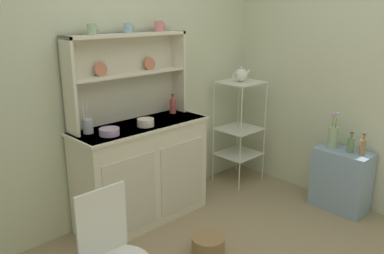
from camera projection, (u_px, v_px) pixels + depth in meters
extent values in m
cube|color=beige|center=(118.00, 74.00, 3.34)|extent=(3.84, 0.05, 2.50)
cube|color=silver|center=(142.00, 173.00, 3.41)|extent=(1.13, 0.42, 0.86)
cube|color=beige|center=(131.00, 196.00, 3.09)|extent=(0.48, 0.01, 0.60)
cube|color=beige|center=(183.00, 176.00, 3.45)|extent=(0.48, 0.01, 0.60)
cube|color=#EEE6CE|center=(140.00, 126.00, 3.29)|extent=(1.16, 0.45, 0.02)
cube|color=beige|center=(124.00, 77.00, 3.32)|extent=(1.09, 0.02, 0.72)
cube|color=silver|center=(69.00, 87.00, 2.91)|extent=(0.02, 0.18, 0.72)
cube|color=silver|center=(178.00, 72.00, 3.62)|extent=(0.02, 0.18, 0.72)
cube|color=silver|center=(129.00, 74.00, 3.26)|extent=(1.05, 0.16, 0.02)
cube|color=silver|center=(128.00, 35.00, 3.17)|extent=(1.09, 0.18, 0.02)
cylinder|color=#C67556|center=(101.00, 69.00, 3.11)|extent=(0.11, 0.03, 0.11)
cylinder|color=#C67556|center=(150.00, 64.00, 3.42)|extent=(0.11, 0.03, 0.11)
cylinder|color=silver|center=(241.00, 141.00, 3.91)|extent=(0.01, 0.01, 1.07)
cylinder|color=silver|center=(264.00, 132.00, 4.17)|extent=(0.01, 0.01, 1.07)
cylinder|color=silver|center=(213.00, 133.00, 4.16)|extent=(0.01, 0.01, 1.07)
cylinder|color=silver|center=(238.00, 125.00, 4.42)|extent=(0.01, 0.01, 1.07)
cube|color=silver|center=(241.00, 82.00, 4.02)|extent=(0.41, 0.38, 0.01)
cube|color=silver|center=(239.00, 129.00, 4.15)|extent=(0.41, 0.38, 0.01)
cube|color=silver|center=(238.00, 154.00, 4.23)|extent=(0.41, 0.38, 0.01)
cube|color=#849EBC|center=(341.00, 180.00, 3.64)|extent=(0.28, 0.48, 0.56)
cube|color=white|center=(102.00, 222.00, 2.19)|extent=(0.31, 0.02, 0.40)
cylinder|color=#93754C|center=(208.00, 246.00, 2.99)|extent=(0.25, 0.25, 0.15)
cylinder|color=#9EB78E|center=(91.00, 29.00, 2.94)|extent=(0.07, 0.07, 0.08)
torus|color=#9EB78E|center=(97.00, 29.00, 2.97)|extent=(0.01, 0.05, 0.05)
cylinder|color=#8EB2D1|center=(128.00, 28.00, 3.16)|extent=(0.07, 0.07, 0.08)
torus|color=#8EB2D1|center=(132.00, 27.00, 3.18)|extent=(0.01, 0.05, 0.05)
cylinder|color=#D17A84|center=(159.00, 26.00, 3.37)|extent=(0.08, 0.08, 0.09)
torus|color=#D17A84|center=(164.00, 25.00, 3.40)|extent=(0.01, 0.05, 0.05)
cylinder|color=#B79ECC|center=(109.00, 132.00, 3.00)|extent=(0.15, 0.15, 0.05)
cylinder|color=silver|center=(146.00, 122.00, 3.23)|extent=(0.14, 0.14, 0.06)
cylinder|color=#B74C47|center=(173.00, 106.00, 3.61)|extent=(0.06, 0.06, 0.12)
cylinder|color=#B74C47|center=(173.00, 97.00, 3.59)|extent=(0.03, 0.03, 0.04)
cylinder|color=#4C382D|center=(173.00, 95.00, 3.58)|extent=(0.03, 0.03, 0.01)
cylinder|color=#B2B7C6|center=(88.00, 126.00, 3.04)|extent=(0.08, 0.08, 0.11)
cylinder|color=silver|center=(84.00, 116.00, 3.00)|extent=(0.01, 0.04, 0.18)
ellipsoid|color=silver|center=(83.00, 103.00, 2.97)|extent=(0.02, 0.01, 0.01)
cylinder|color=silver|center=(86.00, 114.00, 3.03)|extent=(0.03, 0.01, 0.19)
ellipsoid|color=silver|center=(85.00, 101.00, 3.00)|extent=(0.02, 0.01, 0.01)
sphere|color=white|center=(241.00, 75.00, 3.99)|extent=(0.13, 0.13, 0.13)
sphere|color=silver|center=(241.00, 67.00, 3.97)|extent=(0.02, 0.02, 0.02)
cylinder|color=white|center=(247.00, 73.00, 4.06)|extent=(0.09, 0.02, 0.07)
torus|color=white|center=(236.00, 76.00, 3.94)|extent=(0.01, 0.08, 0.08)
cylinder|color=#9EB78E|center=(333.00, 137.00, 3.61)|extent=(0.09, 0.09, 0.19)
cylinder|color=#4C844C|center=(336.00, 123.00, 3.56)|extent=(0.00, 0.01, 0.12)
sphere|color=#DBB760|center=(336.00, 117.00, 3.54)|extent=(0.03, 0.03, 0.03)
cylinder|color=#4C844C|center=(333.00, 122.00, 3.57)|extent=(0.00, 0.01, 0.14)
sphere|color=#B79ECC|center=(334.00, 115.00, 3.55)|extent=(0.03, 0.03, 0.03)
cylinder|color=#4C844C|center=(336.00, 122.00, 3.56)|extent=(0.00, 0.01, 0.15)
sphere|color=#8EB2D1|center=(337.00, 114.00, 3.54)|extent=(0.04, 0.04, 0.04)
cylinder|color=#6B8C60|center=(351.00, 145.00, 3.51)|extent=(0.06, 0.06, 0.13)
cylinder|color=#6B8C60|center=(352.00, 135.00, 3.48)|extent=(0.03, 0.03, 0.04)
cylinder|color=#4C382D|center=(352.00, 132.00, 3.47)|extent=(0.03, 0.03, 0.01)
cylinder|color=#99704C|center=(362.00, 148.00, 3.43)|extent=(0.05, 0.05, 0.14)
cylinder|color=#99704C|center=(364.00, 138.00, 3.41)|extent=(0.02, 0.02, 0.05)
cylinder|color=#4C382D|center=(364.00, 134.00, 3.40)|extent=(0.03, 0.03, 0.01)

